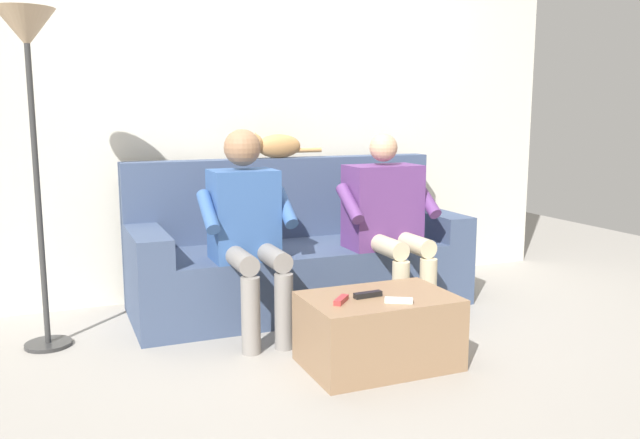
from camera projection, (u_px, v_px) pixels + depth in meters
ground_plane at (346, 340)px, 3.57m from camera, size 8.00×8.00×0.00m
back_wall at (272, 87)px, 4.43m from camera, size 4.37×0.06×2.80m
couch at (298, 258)px, 4.18m from camera, size 2.10×0.77×0.93m
coffee_table at (378, 331)px, 3.19m from camera, size 0.72×0.48×0.35m
person_left_seated at (387, 215)px, 3.96m from camera, size 0.60×0.58×1.10m
person_right_seated at (247, 222)px, 3.62m from camera, size 0.51×0.60×1.14m
cat_on_backrest at (271, 145)px, 4.27m from camera, size 0.54×0.13×0.17m
remote_white at (399, 300)px, 3.05m from camera, size 0.13×0.10×0.02m
remote_black at (368, 295)px, 3.14m from camera, size 0.14×0.05×0.03m
remote_red at (341, 300)px, 3.05m from camera, size 0.11×0.12×0.02m
floor_lamp at (28, 62)px, 3.24m from camera, size 0.29×0.29×1.74m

